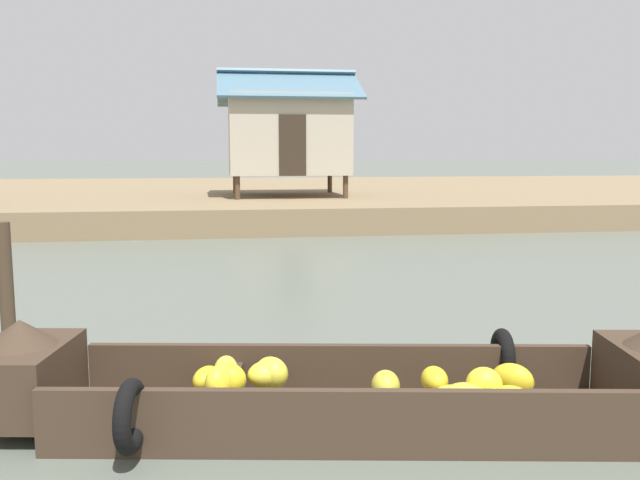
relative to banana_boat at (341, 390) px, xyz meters
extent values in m
plane|color=#596056|center=(-1.49, 5.19, -0.30)|extent=(300.00, 300.00, 0.00)
cube|color=#7F6B4C|center=(-1.49, 21.49, 0.06)|extent=(160.00, 20.00, 0.70)
cube|color=#3D2D21|center=(-0.01, 0.01, -0.24)|extent=(4.40, 1.81, 0.12)
cube|color=#3D2D21|center=(0.07, 0.55, 0.01)|extent=(4.23, 0.75, 0.38)
cube|color=#3D2D21|center=(-0.09, -0.52, 0.01)|extent=(4.23, 0.75, 0.38)
cube|color=#3D2D21|center=(-2.45, 0.40, 0.09)|extent=(0.81, 1.08, 0.53)
cone|color=#3D2D21|center=(-2.45, 0.40, 0.45)|extent=(0.64, 0.64, 0.20)
cube|color=#3D2D21|center=(-0.91, 0.15, 0.03)|extent=(0.36, 1.06, 0.05)
torus|color=black|center=(1.51, 0.44, 0.05)|extent=(0.20, 0.53, 0.52)
torus|color=black|center=(-1.53, -0.42, 0.05)|extent=(0.20, 0.53, 0.52)
ellipsoid|color=yellow|center=(0.73, -0.06, 0.07)|extent=(0.23, 0.30, 0.21)
ellipsoid|color=yellow|center=(0.77, -0.40, 0.04)|extent=(0.39, 0.41, 0.20)
ellipsoid|color=gold|center=(0.29, -0.24, 0.11)|extent=(0.28, 0.33, 0.23)
ellipsoid|color=gold|center=(0.83, -0.42, 0.06)|extent=(0.34, 0.26, 0.21)
ellipsoid|color=yellow|center=(1.16, -0.50, 0.03)|extent=(0.42, 0.38, 0.26)
ellipsoid|color=yellow|center=(-0.86, 0.09, 0.10)|extent=(0.37, 0.35, 0.25)
ellipsoid|color=yellow|center=(1.04, -0.30, 0.10)|extent=(0.35, 0.33, 0.28)
ellipsoid|color=gold|center=(-0.81, -0.19, 0.02)|extent=(0.34, 0.28, 0.21)
ellipsoid|color=yellow|center=(-1.04, 0.42, 0.00)|extent=(0.32, 0.37, 0.19)
ellipsoid|color=yellow|center=(1.34, -0.14, 0.06)|extent=(0.38, 0.37, 0.27)
ellipsoid|color=yellow|center=(-0.93, 0.00, 0.11)|extent=(0.31, 0.33, 0.26)
ellipsoid|color=yellow|center=(-0.88, 0.25, 0.10)|extent=(0.25, 0.30, 0.27)
ellipsoid|color=yellow|center=(-0.56, 0.19, 0.10)|extent=(0.41, 0.38, 0.21)
ellipsoid|color=yellow|center=(-0.52, 0.19, 0.10)|extent=(0.36, 0.38, 0.25)
cylinder|color=#4C3826|center=(-0.44, 15.08, 0.76)|extent=(0.16, 0.16, 0.70)
cylinder|color=#4C3826|center=(2.83, 15.08, 0.76)|extent=(0.16, 0.16, 0.70)
cylinder|color=#4C3826|center=(-0.44, 18.07, 0.76)|extent=(0.16, 0.16, 0.70)
cylinder|color=#4C3826|center=(2.83, 18.07, 0.76)|extent=(0.16, 0.16, 0.70)
cube|color=#B2A893|center=(1.19, 16.57, 2.34)|extent=(3.67, 3.40, 2.47)
cube|color=#2D2319|center=(1.19, 14.86, 2.01)|extent=(0.80, 0.04, 1.80)
cube|color=slate|center=(1.19, 15.72, 3.87)|extent=(4.37, 2.19, 1.05)
cube|color=slate|center=(1.19, 17.42, 3.87)|extent=(4.37, 2.19, 1.05)
cylinder|color=#423323|center=(-3.00, 1.92, 0.43)|extent=(0.14, 0.14, 1.45)
camera|label=1|loc=(-0.88, -4.88, 1.84)|focal=37.41mm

